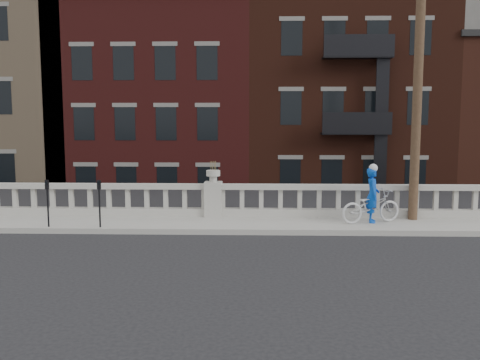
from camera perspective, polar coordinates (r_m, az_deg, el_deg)
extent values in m
plane|color=black|center=(13.30, -4.23, -7.66)|extent=(120.00, 120.00, 0.00)
cube|color=#99978E|center=(16.19, -3.12, -4.74)|extent=(32.00, 2.20, 0.15)
cube|color=#99978E|center=(17.08, -2.85, -3.45)|extent=(28.00, 0.34, 0.25)
cube|color=#99978E|center=(16.96, -2.87, -0.70)|extent=(28.00, 0.34, 0.16)
cube|color=#99978E|center=(17.01, -2.86, -2.04)|extent=(0.55, 0.55, 1.10)
cylinder|color=#99978E|center=(16.92, -2.87, 0.14)|extent=(0.24, 0.24, 0.20)
cylinder|color=#99978E|center=(16.90, -2.88, 0.74)|extent=(0.44, 0.44, 0.18)
cube|color=#605E59|center=(18.10, -2.71, -11.69)|extent=(36.00, 0.50, 5.15)
cube|color=black|center=(39.71, -0.23, -5.62)|extent=(80.00, 44.00, 0.50)
cube|color=#595651|center=(22.43, -7.03, -9.58)|extent=(16.00, 7.00, 4.00)
cube|color=#4B1715|center=(33.22, -7.54, 4.50)|extent=(10.00, 14.00, 14.00)
cube|color=black|center=(33.70, -7.74, 16.74)|extent=(10.30, 14.30, 0.30)
cube|color=#39180F|center=(33.08, 9.89, 5.75)|extent=(10.00, 14.00, 15.50)
cylinder|color=#422D1E|center=(17.19, 18.55, 12.59)|extent=(0.28, 0.28, 10.00)
cylinder|color=black|center=(16.32, -19.80, -2.82)|extent=(0.05, 0.05, 1.10)
cube|color=black|center=(16.23, -19.90, -0.45)|extent=(0.10, 0.08, 0.26)
cube|color=black|center=(16.18, -19.96, -0.33)|extent=(0.06, 0.01, 0.08)
cylinder|color=black|center=(15.83, -14.74, -2.93)|extent=(0.05, 0.05, 1.10)
cube|color=black|center=(15.73, -14.82, -0.49)|extent=(0.10, 0.08, 0.26)
cube|color=black|center=(15.69, -14.87, -0.36)|extent=(0.06, 0.01, 0.08)
imported|color=silver|center=(16.44, 13.77, -2.72)|extent=(2.01, 1.24, 1.00)
imported|color=#0C45BB|center=(16.46, 13.95, -1.56)|extent=(0.47, 0.65, 1.65)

